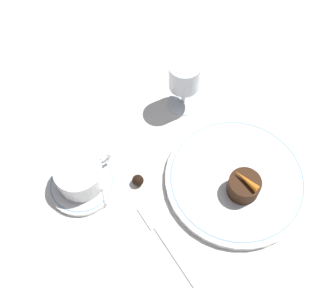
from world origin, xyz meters
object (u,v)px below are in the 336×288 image
dessert_cake (244,186)px  coffee_cup (80,175)px  wine_glass (184,79)px  dinner_plate (236,179)px  fork (164,239)px

dessert_cake → coffee_cup: bearing=137.1°
coffee_cup → wine_glass: bearing=5.4°
coffee_cup → dessert_cake: 0.31m
dinner_plate → wine_glass: wine_glass is taller
wine_glass → dessert_cake: size_ratio=2.01×
fork → dessert_cake: (0.17, -0.02, 0.03)m
fork → wine_glass: bearing=43.4°
dinner_plate → wine_glass: size_ratio=2.29×
coffee_cup → wine_glass: (0.28, 0.03, 0.05)m
dinner_plate → dessert_cake: dessert_cake is taller
coffee_cup → fork: size_ratio=0.58×
wine_glass → fork: bearing=-136.6°
dinner_plate → fork: 0.18m
coffee_cup → dessert_cake: bearing=-42.9°
coffee_cup → fork: 0.20m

